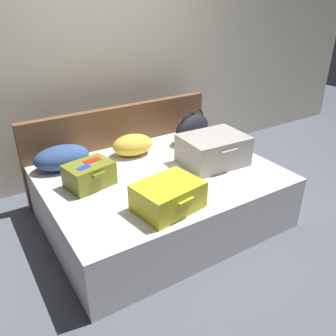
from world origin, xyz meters
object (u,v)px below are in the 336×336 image
Objects in this scene: pillow_center_head at (62,158)px; duffel_bag at (192,128)px; hard_case_large at (213,150)px; pillow_near_headboard at (133,145)px; hard_case_small at (89,174)px; bed at (161,197)px; hard_case_medium at (168,197)px.

duffel_bag is at bearing -4.09° from pillow_center_head.
pillow_near_headboard is at bearing 136.12° from hard_case_large.
hard_case_small is (-1.12, 0.21, -0.03)m from hard_case_large.
bed is 3.83× the size of duffel_bag.
hard_case_small is at bearing 172.24° from hard_case_large.
hard_case_large is 0.79m from pillow_near_headboard.
hard_case_small is at bearing -165.35° from duffel_bag.
pillow_center_head is at bearing 90.16° from hard_case_small.
hard_case_medium is at bearing -116.18° from bed.
duffel_bag is (1.28, 0.33, 0.05)m from hard_case_small.
pillow_near_headboard is (0.22, 1.00, -0.00)m from hard_case_medium.
pillow_near_headboard is (-0.70, 0.03, -0.05)m from duffel_bag.
bed is 0.71m from hard_case_small.
hard_case_large is (0.51, -0.09, 0.38)m from bed.
bed is 3.85× the size of hard_case_medium.
duffel_bag reaches higher than bed.
hard_case_large reaches higher than pillow_center_head.
pillow_center_head reaches higher than pillow_near_headboard.
hard_case_large reaches higher than bed.
hard_case_medium is 1.25× the size of hard_case_small.
pillow_center_head is at bearing 103.96° from hard_case_medium.
pillow_near_headboard is 0.68m from pillow_center_head.
hard_case_large is 1.37m from pillow_center_head.
duffel_bag is (0.92, 0.97, 0.05)m from hard_case_medium.
pillow_center_head reaches higher than hard_case_medium.
hard_case_medium reaches higher than pillow_near_headboard.
hard_case_large is 1.44× the size of hard_case_small.
hard_case_small and pillow_near_headboard have the same top height.
hard_case_medium is (-0.25, -0.51, 0.35)m from bed.
pillow_near_headboard is at bearing 19.87° from hard_case_small.
duffel_bag is (0.16, 0.55, 0.01)m from hard_case_large.
hard_case_large is at bearing -22.77° from hard_case_small.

